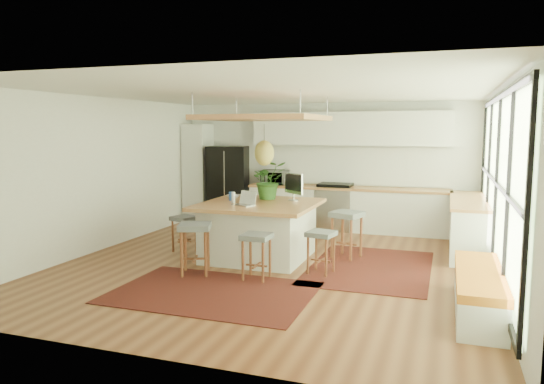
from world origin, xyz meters
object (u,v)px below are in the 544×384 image
at_px(laptop, 243,198).
at_px(monitor, 294,185).
at_px(stool_right_back, 347,237).
at_px(island_plant, 269,184).
at_px(stool_right_front, 321,250).
at_px(stool_near_left, 195,251).
at_px(fridge, 228,183).
at_px(microwave, 275,176).
at_px(island, 259,230).
at_px(stool_left_side, 184,232).
at_px(stool_near_right, 257,255).

distance_m(laptop, monitor, 1.00).
height_order(stool_right_back, island_plant, island_plant).
height_order(stool_right_front, island_plant, island_plant).
height_order(stool_near_left, island_plant, island_plant).
height_order(fridge, stool_right_front, fridge).
bearing_deg(microwave, monitor, -64.25).
bearing_deg(stool_near_left, island, 65.97).
height_order(fridge, stool_left_side, fridge).
bearing_deg(stool_near_right, island, 108.76).
xyz_separation_m(stool_right_front, microwave, (-1.87, 3.38, 0.76)).
xyz_separation_m(island, stool_near_left, (-0.55, -1.23, -0.11)).
bearing_deg(monitor, island, -98.30).
xyz_separation_m(stool_right_back, island_plant, (-1.38, 0.00, 0.83)).
relative_size(stool_right_back, stool_left_side, 1.25).
distance_m(fridge, island_plant, 2.95).
height_order(island, stool_right_front, island).
bearing_deg(stool_near_right, stool_right_back, 59.39).
relative_size(stool_near_right, microwave, 1.18).
xyz_separation_m(island, stool_near_right, (0.40, -1.18, -0.11)).
relative_size(island, stool_right_front, 2.89).
bearing_deg(monitor, stool_left_side, -127.57).
distance_m(stool_right_back, stool_left_side, 2.82).
height_order(monitor, island_plant, island_plant).
xyz_separation_m(fridge, stool_left_side, (0.40, -2.81, -0.57)).
relative_size(laptop, island_plant, 0.53).
height_order(stool_near_right, monitor, monitor).
xyz_separation_m(stool_right_front, stool_left_side, (-2.59, 0.57, 0.00)).
relative_size(stool_right_front, microwave, 1.13).
distance_m(stool_right_front, stool_right_back, 1.07).
relative_size(stool_right_front, monitor, 1.25).
bearing_deg(island_plant, stool_near_right, -76.39).
bearing_deg(stool_near_right, stool_right_front, 37.00).
relative_size(fridge, monitor, 3.42).
bearing_deg(stool_left_side, island_plant, 19.21).
height_order(laptop, microwave, microwave).
xyz_separation_m(fridge, monitor, (2.26, -2.36, 0.26)).
height_order(stool_right_front, stool_left_side, stool_right_front).
bearing_deg(stool_right_front, stool_right_back, 80.19).
bearing_deg(stool_right_back, stool_near_right, -120.61).
xyz_separation_m(laptop, microwave, (-0.54, 3.16, 0.07)).
xyz_separation_m(monitor, microwave, (-1.14, 2.37, -0.07)).
height_order(laptop, monitor, monitor).
bearing_deg(stool_left_side, stool_right_front, -12.33).
bearing_deg(stool_right_front, monitor, 125.80).
relative_size(monitor, island_plant, 0.78).
distance_m(stool_near_left, island_plant, 1.97).
xyz_separation_m(stool_near_left, laptop, (0.42, 0.87, 0.70)).
xyz_separation_m(stool_near_right, monitor, (0.06, 1.62, 0.83)).
relative_size(island, stool_near_right, 2.78).
distance_m(stool_near_left, stool_right_front, 1.86).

